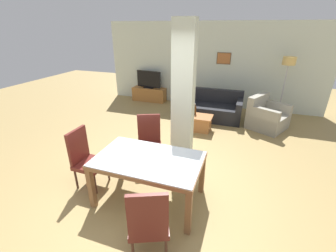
{
  "coord_description": "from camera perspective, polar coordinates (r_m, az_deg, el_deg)",
  "views": [
    {
      "loc": [
        1.22,
        -2.58,
        2.55
      ],
      "look_at": [
        0.0,
        0.89,
        0.9
      ],
      "focal_mm": 24.0,
      "sensor_mm": 36.0,
      "label": 1
    }
  ],
  "objects": [
    {
      "name": "dining_chair_near_right",
      "position": [
        2.76,
        -4.97,
        -23.0
      ],
      "size": [
        0.61,
        0.61,
        1.02
      ],
      "rotation": [
        0.0,
        0.0,
        0.41
      ],
      "color": "maroon",
      "rests_on": "ground_plane"
    },
    {
      "name": "floor_lamp",
      "position": [
        7.28,
        28.17,
        13.12
      ],
      "size": [
        0.35,
        0.35,
        1.78
      ],
      "color": "#B7B7BC",
      "rests_on": "ground_plane"
    },
    {
      "name": "tv_stand",
      "position": [
        8.38,
        -4.77,
        8.04
      ],
      "size": [
        1.22,
        0.4,
        0.49
      ],
      "color": "#AF6E33",
      "rests_on": "ground_plane"
    },
    {
      "name": "sofa",
      "position": [
        6.85,
        10.73,
        4.34
      ],
      "size": [
        1.79,
        0.89,
        0.81
      ],
      "rotation": [
        0.0,
        0.0,
        3.14
      ],
      "color": "black",
      "rests_on": "ground_plane"
    },
    {
      "name": "back_wall",
      "position": [
        7.81,
        10.52,
        14.89
      ],
      "size": [
        7.2,
        0.09,
        2.7
      ],
      "color": "silver",
      "rests_on": "ground_plane"
    },
    {
      "name": "dining_chair_far_left",
      "position": [
        4.35,
        -4.77,
        -3.6
      ],
      "size": [
        0.6,
        0.6,
        1.02
      ],
      "rotation": [
        0.0,
        0.0,
        -2.74
      ],
      "color": "maroon",
      "rests_on": "ground_plane"
    },
    {
      "name": "dining_table",
      "position": [
        3.46,
        -4.96,
        -10.28
      ],
      "size": [
        1.59,
        0.98,
        0.75
      ],
      "color": "brown",
      "rests_on": "ground_plane"
    },
    {
      "name": "ground_plane",
      "position": [
        3.83,
        -4.62,
        -17.73
      ],
      "size": [
        18.0,
        18.0,
        0.0
      ],
      "primitive_type": "plane",
      "color": "#9E834D"
    },
    {
      "name": "bottle",
      "position": [
        6.01,
        6.8,
        4.04
      ],
      "size": [
        0.08,
        0.08,
        0.29
      ],
      "color": "#4C2D14",
      "rests_on": "coffee_table"
    },
    {
      "name": "tv_screen",
      "position": [
        8.25,
        -4.9,
        11.64
      ],
      "size": [
        0.94,
        0.25,
        0.61
      ],
      "rotation": [
        0.0,
        0.0,
        3.01
      ],
      "color": "black",
      "rests_on": "tv_stand"
    },
    {
      "name": "coffee_table",
      "position": [
        6.0,
        7.95,
        0.82
      ],
      "size": [
        0.65,
        0.5,
        0.39
      ],
      "color": "#A96635",
      "rests_on": "ground_plane"
    },
    {
      "name": "divider_pillar",
      "position": [
        4.51,
        3.9,
        8.64
      ],
      "size": [
        0.43,
        0.28,
        2.7
      ],
      "color": "silver",
      "rests_on": "ground_plane"
    },
    {
      "name": "armchair",
      "position": [
        6.6,
        23.69,
        2.04
      ],
      "size": [
        1.17,
        1.19,
        0.86
      ],
      "rotation": [
        0.0,
        0.0,
        4.23
      ],
      "color": "#9C9889",
      "rests_on": "ground_plane"
    },
    {
      "name": "dining_chair_head_left",
      "position": [
        4.05,
        -20.22,
        -7.4
      ],
      "size": [
        0.46,
        0.46,
        1.02
      ],
      "rotation": [
        0.0,
        0.0,
        -1.57
      ],
      "color": "maroon",
      "rests_on": "ground_plane"
    }
  ]
}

